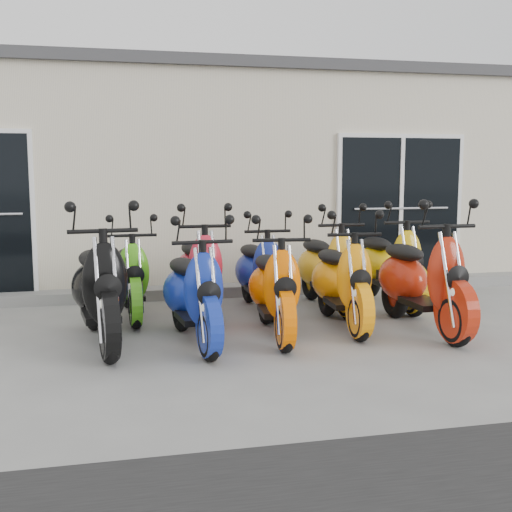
% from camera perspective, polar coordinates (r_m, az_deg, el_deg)
% --- Properties ---
extents(ground, '(80.00, 80.00, 0.00)m').
position_cam_1_polar(ground, '(7.26, 1.06, -6.50)').
color(ground, gray).
rests_on(ground, ground).
extents(building, '(14.00, 6.00, 3.20)m').
position_cam_1_polar(building, '(12.15, -4.87, 6.81)').
color(building, beige).
rests_on(building, ground).
extents(roof_cap, '(14.20, 6.20, 0.16)m').
position_cam_1_polar(roof_cap, '(12.24, -4.96, 14.70)').
color(roof_cap, '#3F3F42').
rests_on(roof_cap, building).
extents(front_step, '(14.00, 0.40, 0.15)m').
position_cam_1_polar(front_step, '(9.17, -1.98, -3.03)').
color(front_step, gray).
rests_on(front_step, ground).
extents(door_right, '(2.02, 0.08, 2.22)m').
position_cam_1_polar(door_right, '(9.99, 12.68, 4.52)').
color(door_right, black).
rests_on(door_right, front_step).
extents(scooter_front_black, '(0.99, 2.11, 1.50)m').
position_cam_1_polar(scooter_front_black, '(6.65, -13.81, -1.43)').
color(scooter_front_black, black).
rests_on(scooter_front_black, ground).
extents(scooter_front_blue, '(0.87, 1.91, 1.36)m').
position_cam_1_polar(scooter_front_blue, '(6.52, -5.65, -2.04)').
color(scooter_front_blue, '#142B9A').
rests_on(scooter_front_blue, ground).
extents(scooter_front_orange_a, '(0.81, 1.87, 1.35)m').
position_cam_1_polar(scooter_front_orange_a, '(6.79, 1.64, -1.67)').
color(scooter_front_orange_a, '#FE6600').
rests_on(scooter_front_orange_a, ground).
extents(scooter_front_orange_b, '(0.77, 1.88, 1.36)m').
position_cam_1_polar(scooter_front_orange_b, '(7.27, 7.64, -1.06)').
color(scooter_front_orange_b, '#FF9509').
rests_on(scooter_front_orange_b, ground).
extents(scooter_front_red, '(0.80, 2.04, 1.49)m').
position_cam_1_polar(scooter_front_red, '(7.28, 14.60, -0.73)').
color(scooter_front_red, '#B5240D').
rests_on(scooter_front_red, ground).
extents(scooter_back_green, '(0.72, 1.77, 1.28)m').
position_cam_1_polar(scooter_back_green, '(7.85, -11.12, -0.79)').
color(scooter_back_green, '#4BAD18').
rests_on(scooter_back_green, ground).
extents(scooter_back_red, '(0.75, 1.93, 1.41)m').
position_cam_1_polar(scooter_back_red, '(7.82, -5.11, -0.24)').
color(scooter_back_red, red).
rests_on(scooter_back_red, ground).
extents(scooter_back_blue, '(0.68, 1.78, 1.31)m').
position_cam_1_polar(scooter_back_blue, '(8.03, 0.27, -0.37)').
color(scooter_back_blue, navy).
rests_on(scooter_back_blue, ground).
extents(scooter_back_yellow, '(0.78, 1.91, 1.38)m').
position_cam_1_polar(scooter_back_yellow, '(8.22, 6.39, 0.04)').
color(scooter_back_yellow, '#F4A919').
rests_on(scooter_back_yellow, ground).
extents(scooter_back_extra, '(0.75, 1.93, 1.41)m').
position_cam_1_polar(scooter_back_extra, '(8.52, 11.83, 0.28)').
color(scooter_back_extra, '#E3B00B').
rests_on(scooter_back_extra, ground).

